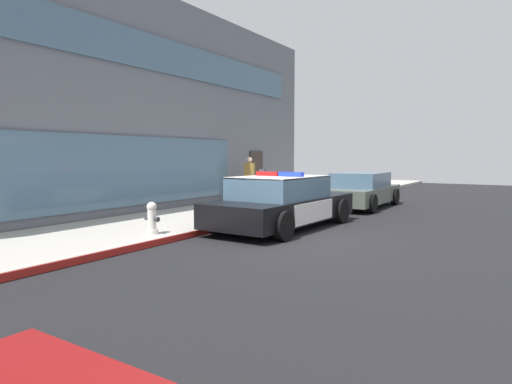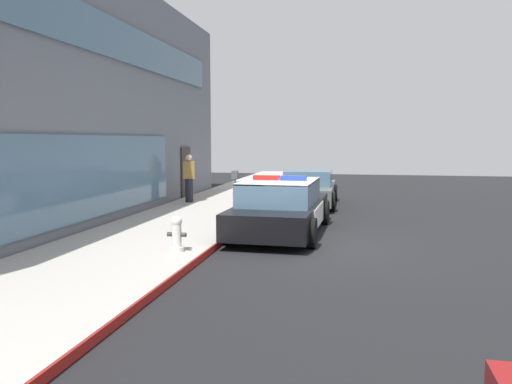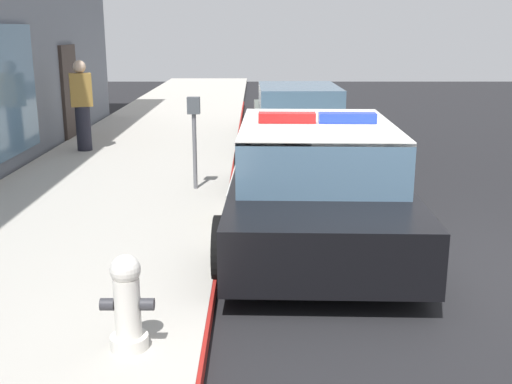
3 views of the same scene
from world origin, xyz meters
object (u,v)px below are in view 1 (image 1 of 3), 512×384
(police_cruiser, at_px, (282,202))
(parking_meter, at_px, (262,182))
(car_down_street, at_px, (360,190))
(pedestrian_on_sidewalk, at_px, (249,178))
(fire_hydrant, at_px, (152,218))

(police_cruiser, distance_m, parking_meter, 2.30)
(car_down_street, relative_size, pedestrian_on_sidewalk, 2.66)
(pedestrian_on_sidewalk, xyz_separation_m, parking_meter, (-2.97, -2.42, 0.07))
(parking_meter, bearing_deg, fire_hydrant, 179.43)
(police_cruiser, distance_m, car_down_street, 5.69)
(police_cruiser, relative_size, parking_meter, 3.71)
(police_cruiser, relative_size, pedestrian_on_sidewalk, 2.91)
(police_cruiser, height_order, car_down_street, police_cruiser)
(pedestrian_on_sidewalk, distance_m, parking_meter, 3.84)
(car_down_street, distance_m, parking_meter, 4.47)
(car_down_street, distance_m, pedestrian_on_sidewalk, 4.35)
(police_cruiser, bearing_deg, parking_meter, 46.42)
(police_cruiser, bearing_deg, car_down_street, -0.02)
(car_down_street, relative_size, parking_meter, 3.39)
(fire_hydrant, bearing_deg, police_cruiser, -27.89)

